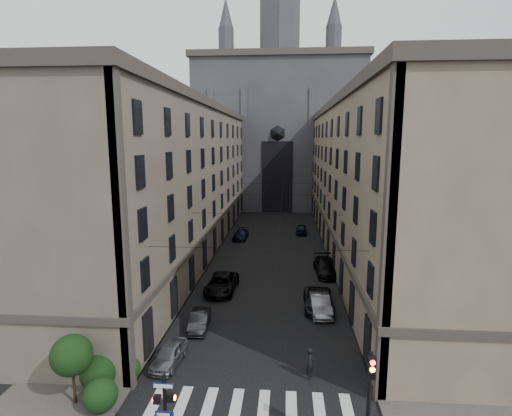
% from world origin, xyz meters
% --- Properties ---
extents(sidewalk_left, '(7.00, 80.00, 0.15)m').
position_xyz_m(sidewalk_left, '(-10.50, 36.00, 0.07)').
color(sidewalk_left, '#383533').
rests_on(sidewalk_left, ground).
extents(sidewalk_right, '(7.00, 80.00, 0.15)m').
position_xyz_m(sidewalk_right, '(10.50, 36.00, 0.07)').
color(sidewalk_right, '#383533').
rests_on(sidewalk_right, ground).
extents(zebra_crossing, '(11.00, 3.20, 0.01)m').
position_xyz_m(zebra_crossing, '(0.00, 5.00, 0.01)').
color(zebra_crossing, beige).
rests_on(zebra_crossing, ground).
extents(building_left, '(13.60, 60.60, 18.85)m').
position_xyz_m(building_left, '(-13.44, 36.00, 9.34)').
color(building_left, '#52483F').
rests_on(building_left, ground).
extents(building_right, '(13.60, 60.60, 18.85)m').
position_xyz_m(building_right, '(13.44, 36.00, 9.34)').
color(building_right, brown).
rests_on(building_right, ground).
extents(gothic_tower, '(35.00, 23.00, 58.00)m').
position_xyz_m(gothic_tower, '(0.00, 74.96, 17.80)').
color(gothic_tower, '#2D2D33').
rests_on(gothic_tower, ground).
extents(pedestrian_signal_left, '(1.02, 0.38, 4.00)m').
position_xyz_m(pedestrian_signal_left, '(-3.51, 1.50, 2.32)').
color(pedestrian_signal_left, black).
rests_on(pedestrian_signal_left, ground).
extents(traffic_light_right, '(0.34, 0.50, 5.20)m').
position_xyz_m(traffic_light_right, '(5.60, 1.92, 3.29)').
color(traffic_light_right, black).
rests_on(traffic_light_right, ground).
extents(shrub_cluster, '(3.90, 4.40, 3.90)m').
position_xyz_m(shrub_cluster, '(-8.72, 5.01, 1.80)').
color(shrub_cluster, black).
rests_on(shrub_cluster, sidewalk_left).
extents(tram_wires, '(14.00, 60.00, 0.43)m').
position_xyz_m(tram_wires, '(0.00, 35.63, 7.25)').
color(tram_wires, black).
rests_on(tram_wires, ground).
extents(car_left_near, '(1.91, 3.94, 1.29)m').
position_xyz_m(car_left_near, '(-5.56, 8.86, 0.65)').
color(car_left_near, slate).
rests_on(car_left_near, ground).
extents(car_left_midnear, '(1.61, 4.00, 1.29)m').
position_xyz_m(car_left_midnear, '(-4.68, 13.91, 0.65)').
color(car_left_midnear, black).
rests_on(car_left_midnear, ground).
extents(car_left_midfar, '(2.83, 5.77, 1.58)m').
position_xyz_m(car_left_midfar, '(-4.20, 21.49, 0.79)').
color(car_left_midfar, black).
rests_on(car_left_midfar, ground).
extents(car_left_far, '(2.19, 4.71, 1.33)m').
position_xyz_m(car_left_far, '(-4.72, 41.88, 0.67)').
color(car_left_far, black).
rests_on(car_left_far, ground).
extents(car_right_near, '(1.82, 4.63, 1.50)m').
position_xyz_m(car_right_near, '(4.75, 17.41, 0.75)').
color(car_right_near, slate).
rests_on(car_right_near, ground).
extents(car_right_midnear, '(2.53, 5.35, 1.48)m').
position_xyz_m(car_right_midnear, '(4.70, 18.29, 0.74)').
color(car_right_midnear, black).
rests_on(car_right_midnear, ground).
extents(car_right_midfar, '(2.61, 5.80, 1.65)m').
position_xyz_m(car_right_midfar, '(6.20, 27.33, 0.83)').
color(car_right_midfar, black).
rests_on(car_right_midfar, ground).
extents(car_right_far, '(1.86, 4.15, 1.38)m').
position_xyz_m(car_right_far, '(4.20, 45.79, 0.69)').
color(car_right_far, black).
rests_on(car_right_far, ground).
extents(pedestrian, '(0.69, 0.83, 1.94)m').
position_xyz_m(pedestrian, '(3.41, 8.00, 0.97)').
color(pedestrian, black).
rests_on(pedestrian, ground).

